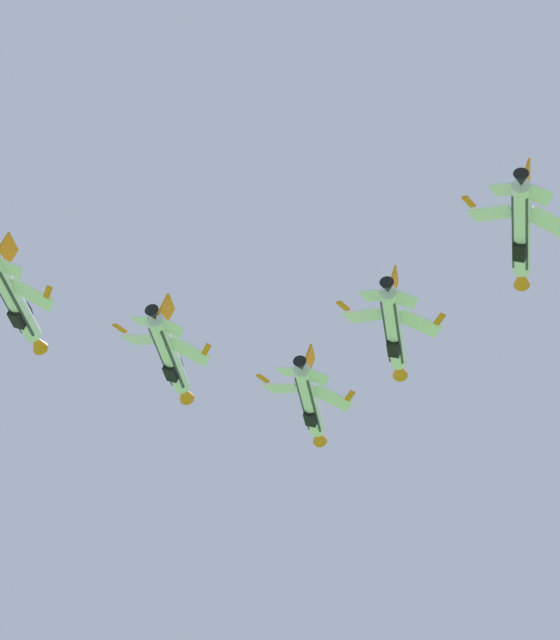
# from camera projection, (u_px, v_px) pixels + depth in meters

# --- Properties ---
(fighter_jet_lead) EXTENTS (10.22, 15.93, 4.75)m
(fighter_jet_lead) POSITION_uv_depth(u_px,v_px,m) (310.00, 402.00, 136.08)
(fighter_jet_lead) COLOR white
(fighter_jet_left_wing) EXTENTS (10.06, 15.93, 4.94)m
(fighter_jet_left_wing) POSITION_uv_depth(u_px,v_px,m) (170.00, 356.00, 129.38)
(fighter_jet_left_wing) COLOR white
(fighter_jet_right_wing) EXTENTS (10.35, 15.93, 4.57)m
(fighter_jet_right_wing) POSITION_uv_depth(u_px,v_px,m) (394.00, 330.00, 126.77)
(fighter_jet_right_wing) COLOR white
(fighter_jet_left_outer) EXTENTS (10.01, 15.93, 4.99)m
(fighter_jet_left_outer) POSITION_uv_depth(u_px,v_px,m) (15.00, 300.00, 121.79)
(fighter_jet_left_outer) COLOR white
(fighter_jet_right_outer) EXTENTS (10.19, 15.93, 4.79)m
(fighter_jet_right_outer) POSITION_uv_depth(u_px,v_px,m) (521.00, 231.00, 117.69)
(fighter_jet_right_outer) COLOR white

